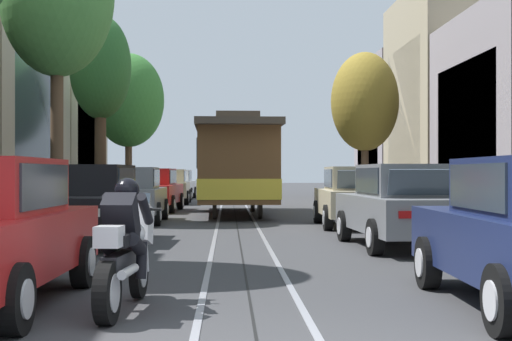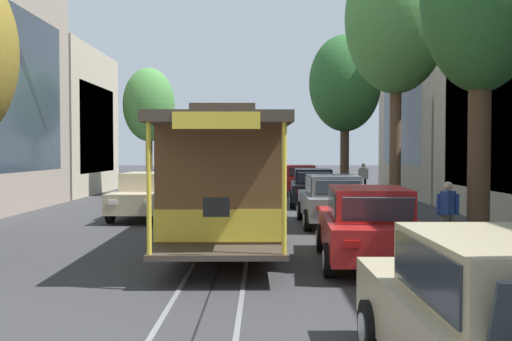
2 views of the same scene
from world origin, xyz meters
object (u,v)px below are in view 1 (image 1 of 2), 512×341
(street_tree_kerb_left_mid, at_px, (100,71))
(cable_car_trolley, at_px, (235,166))
(pedestrian_on_right_pavement, at_px, (78,188))
(parked_car_black_second_left, at_px, (89,204))
(street_tree_kerb_left_fourth, at_px, (129,101))
(parked_car_beige_fifth_left, at_px, (169,186))
(parked_car_white_sixth_left, at_px, (176,184))
(street_tree_kerb_right_second, at_px, (365,102))
(parked_car_beige_mid_right, at_px, (356,196))
(parked_car_grey_mid_left, at_px, (130,195))
(motorcycle_with_rider, at_px, (125,248))
(parked_car_red_fourth_left, at_px, (153,190))
(parked_car_grey_second_right, at_px, (404,206))

(street_tree_kerb_left_mid, xyz_separation_m, cable_car_trolley, (5.05, -3.05, -3.61))
(cable_car_trolley, bearing_deg, pedestrian_on_right_pavement, 176.33)
(parked_car_black_second_left, xyz_separation_m, street_tree_kerb_left_fourth, (-2.20, 22.09, 4.23))
(parked_car_beige_fifth_left, distance_m, street_tree_kerb_left_mid, 7.82)
(parked_car_white_sixth_left, xyz_separation_m, street_tree_kerb_right_second, (8.13, -11.95, 3.37))
(parked_car_beige_mid_right, distance_m, street_tree_kerb_left_fourth, 19.91)
(parked_car_grey_mid_left, distance_m, motorcycle_with_rider, 13.57)
(street_tree_kerb_right_second, distance_m, motorcycle_with_rider, 21.91)
(parked_car_beige_mid_right, height_order, street_tree_kerb_right_second, street_tree_kerb_right_second)
(parked_car_white_sixth_left, distance_m, cable_car_trolley, 15.80)
(parked_car_beige_fifth_left, relative_size, street_tree_kerb_left_fourth, 0.59)
(parked_car_black_second_left, relative_size, parked_car_beige_mid_right, 1.00)
(parked_car_red_fourth_left, bearing_deg, street_tree_kerb_left_fourth, 102.80)
(street_tree_kerb_left_mid, height_order, street_tree_kerb_left_fourth, street_tree_kerb_left_fourth)
(parked_car_grey_second_right, xyz_separation_m, parked_car_beige_mid_right, (0.03, 5.39, 0.00))
(parked_car_red_fourth_left, distance_m, parked_car_beige_mid_right, 10.09)
(parked_car_red_fourth_left, bearing_deg, parked_car_beige_mid_right, -52.41)
(parked_car_red_fourth_left, relative_size, street_tree_kerb_left_mid, 0.60)
(parked_car_grey_second_right, distance_m, motorcycle_with_rider, 7.62)
(parked_car_black_second_left, bearing_deg, street_tree_kerb_left_mid, 98.85)
(parked_car_white_sixth_left, bearing_deg, parked_car_beige_fifth_left, -89.19)
(parked_car_white_sixth_left, height_order, parked_car_beige_mid_right, same)
(street_tree_kerb_right_second, xyz_separation_m, motorcycle_with_rider, (-6.37, -20.67, -3.52))
(street_tree_kerb_left_mid, bearing_deg, street_tree_kerb_right_second, 2.64)
(parked_car_red_fourth_left, height_order, parked_car_beige_fifth_left, same)
(parked_car_grey_second_right, relative_size, street_tree_kerb_left_mid, 0.60)
(parked_car_black_second_left, distance_m, parked_car_beige_mid_right, 7.62)
(motorcycle_with_rider, distance_m, pedestrian_on_right_pavement, 17.95)
(parked_car_beige_mid_right, bearing_deg, pedestrian_on_right_pavement, 145.25)
(pedestrian_on_right_pavement, bearing_deg, street_tree_kerb_right_second, 16.98)
(parked_car_beige_mid_right, xyz_separation_m, street_tree_kerb_left_fourth, (-8.33, 17.58, 4.23))
(street_tree_kerb_left_mid, xyz_separation_m, motorcycle_with_rider, (3.74, -20.20, -4.63))
(parked_car_black_second_left, relative_size, street_tree_kerb_right_second, 0.72)
(parked_car_white_sixth_left, xyz_separation_m, parked_car_grey_second_right, (6.17, -26.40, 0.00))
(parked_car_beige_fifth_left, height_order, parked_car_white_sixth_left, same)
(parked_car_red_fourth_left, height_order, street_tree_kerb_left_fourth, street_tree_kerb_left_fourth)
(parked_car_grey_second_right, height_order, street_tree_kerb_left_mid, street_tree_kerb_left_mid)
(parked_car_grey_mid_left, bearing_deg, parked_car_red_fourth_left, 89.88)
(motorcycle_with_rider, relative_size, pedestrian_on_right_pavement, 1.25)
(street_tree_kerb_right_second, bearing_deg, street_tree_kerb_left_mid, -177.36)
(parked_car_beige_fifth_left, height_order, street_tree_kerb_left_fourth, street_tree_kerb_left_fourth)
(parked_car_black_second_left, relative_size, street_tree_kerb_left_mid, 0.60)
(parked_car_white_sixth_left, distance_m, street_tree_kerb_left_mid, 13.35)
(parked_car_beige_mid_right, xyz_separation_m, street_tree_kerb_left_mid, (-8.18, 8.59, 4.48))
(street_tree_kerb_left_fourth, bearing_deg, street_tree_kerb_left_mid, -89.00)
(pedestrian_on_right_pavement, bearing_deg, parked_car_grey_second_right, -53.14)
(pedestrian_on_right_pavement, bearing_deg, street_tree_kerb_left_mid, 83.73)
(street_tree_kerb_left_fourth, bearing_deg, parked_car_grey_mid_left, -82.17)
(pedestrian_on_right_pavement, bearing_deg, parked_car_beige_mid_right, -34.75)
(parked_car_white_sixth_left, relative_size, street_tree_kerb_right_second, 0.72)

